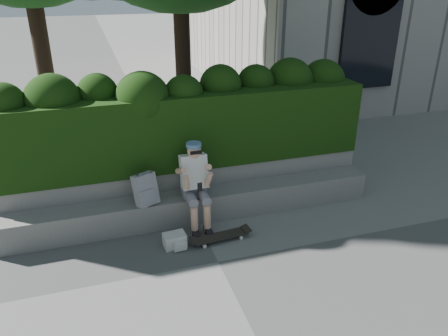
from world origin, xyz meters
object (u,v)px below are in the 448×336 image
object	(u,v)px
backpack_plaid	(146,189)
backpack_ground	(175,240)
person	(195,182)
skateboard	(221,236)

from	to	relation	value
backpack_plaid	backpack_ground	xyz separation A→B (m)	(0.30, -0.59, -0.59)
person	backpack_plaid	distance (m)	0.76
person	backpack_ground	world-z (taller)	person
person	backpack_ground	xyz separation A→B (m)	(-0.45, -0.51, -0.65)
skateboard	backpack_ground	bearing A→B (deg)	169.99
person	backpack_ground	bearing A→B (deg)	-131.64
person	backpack_ground	size ratio (longest dim) A/B	4.35
person	skateboard	xyz separation A→B (m)	(0.24, -0.57, -0.68)
person	backpack_plaid	bearing A→B (deg)	173.79
person	backpack_ground	distance (m)	0.94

